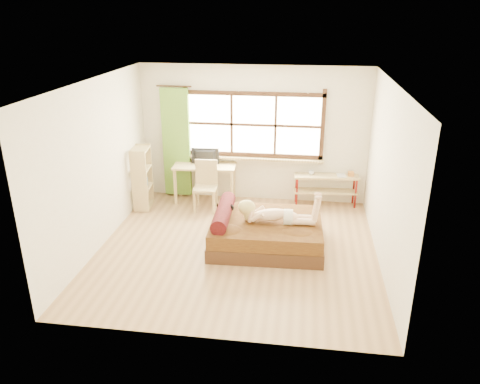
# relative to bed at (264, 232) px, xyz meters

# --- Properties ---
(floor) EXTENTS (4.50, 4.50, 0.00)m
(floor) POSITION_rel_bed_xyz_m (-0.42, -0.20, -0.25)
(floor) COLOR #9E754C
(floor) RESTS_ON ground
(ceiling) EXTENTS (4.50, 4.50, 0.00)m
(ceiling) POSITION_rel_bed_xyz_m (-0.42, -0.20, 2.45)
(ceiling) COLOR white
(ceiling) RESTS_ON wall_back
(wall_back) EXTENTS (4.50, 0.00, 4.50)m
(wall_back) POSITION_rel_bed_xyz_m (-0.42, 2.05, 1.10)
(wall_back) COLOR silver
(wall_back) RESTS_ON floor
(wall_front) EXTENTS (4.50, 0.00, 4.50)m
(wall_front) POSITION_rel_bed_xyz_m (-0.42, -2.45, 1.10)
(wall_front) COLOR silver
(wall_front) RESTS_ON floor
(wall_left) EXTENTS (0.00, 4.50, 4.50)m
(wall_left) POSITION_rel_bed_xyz_m (-2.67, -0.20, 1.10)
(wall_left) COLOR silver
(wall_left) RESTS_ON floor
(wall_right) EXTENTS (0.00, 4.50, 4.50)m
(wall_right) POSITION_rel_bed_xyz_m (1.83, -0.20, 1.10)
(wall_right) COLOR silver
(wall_right) RESTS_ON floor
(window) EXTENTS (2.80, 0.16, 1.46)m
(window) POSITION_rel_bed_xyz_m (-0.42, 2.02, 1.26)
(window) COLOR #FFEDBF
(window) RESTS_ON wall_back
(curtain) EXTENTS (0.55, 0.10, 2.20)m
(curtain) POSITION_rel_bed_xyz_m (-1.97, 1.93, 0.90)
(curtain) COLOR #467B21
(curtain) RESTS_ON wall_back
(bed) EXTENTS (1.87, 1.52, 0.69)m
(bed) POSITION_rel_bed_xyz_m (0.00, 0.00, 0.00)
(bed) COLOR #311E0E
(bed) RESTS_ON floor
(woman) EXTENTS (1.29, 0.41, 0.55)m
(woman) POSITION_rel_bed_xyz_m (0.20, -0.05, 0.48)
(woman) COLOR #E1B391
(woman) RESTS_ON bed
(kitten) EXTENTS (0.28, 0.12, 0.22)m
(kitten) POSITION_rel_bed_xyz_m (-0.67, 0.10, 0.32)
(kitten) COLOR black
(kitten) RESTS_ON bed
(desk) EXTENTS (1.26, 0.63, 0.77)m
(desk) POSITION_rel_bed_xyz_m (-1.36, 1.75, 0.42)
(desk) COLOR #A28758
(desk) RESTS_ON floor
(monitor) EXTENTS (0.56, 0.10, 0.32)m
(monitor) POSITION_rel_bed_xyz_m (-1.36, 1.80, 0.68)
(monitor) COLOR black
(monitor) RESTS_ON desk
(chair) EXTENTS (0.45, 0.45, 0.97)m
(chair) POSITION_rel_bed_xyz_m (-1.26, 1.39, 0.29)
(chair) COLOR #A28758
(chair) RESTS_ON floor
(pipe_shelf) EXTENTS (1.28, 0.42, 0.71)m
(pipe_shelf) POSITION_rel_bed_xyz_m (1.07, 1.87, 0.21)
(pipe_shelf) COLOR #A28758
(pipe_shelf) RESTS_ON floor
(cup) EXTENTS (0.12, 0.12, 0.09)m
(cup) POSITION_rel_bed_xyz_m (0.76, 1.87, 0.43)
(cup) COLOR gray
(cup) RESTS_ON pipe_shelf
(book) EXTENTS (0.19, 0.25, 0.02)m
(book) POSITION_rel_bed_xyz_m (1.26, 1.87, 0.39)
(book) COLOR gray
(book) RESTS_ON pipe_shelf
(bookshelf) EXTENTS (0.36, 0.56, 1.22)m
(bookshelf) POSITION_rel_bed_xyz_m (-2.50, 1.26, 0.37)
(bookshelf) COLOR #A28758
(bookshelf) RESTS_ON floor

